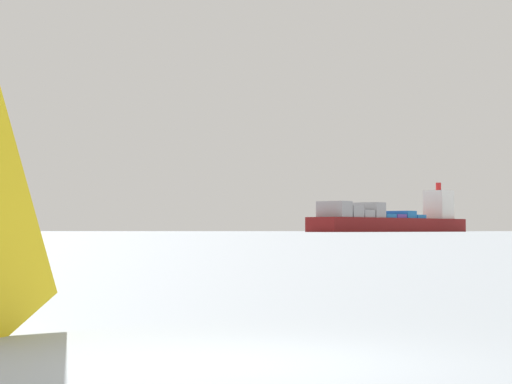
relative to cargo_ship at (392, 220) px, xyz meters
The scene contains 2 objects.
ground_plane 662.68m from the cargo_ship, 106.61° to the right, with size 4000.00×4000.00×0.00m, color #9EA8B2.
cargo_ship is the anchor object (origin of this frame).
Camera 1 is at (-1.40, -10.01, 1.42)m, focal length 66.08 mm.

